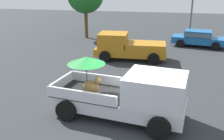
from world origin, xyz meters
TOP-DOWN VIEW (x-y plane):
  - ground_plane at (0.00, 0.00)m, footprint 80.00×80.00m
  - pickup_truck_main at (0.39, -0.05)m, footprint 5.25×2.77m
  - pickup_truck_red at (-0.99, 7.91)m, footprint 4.89×2.38m
  - parked_sedan_near at (4.16, 13.00)m, footprint 4.53×2.52m
  - motel_sign at (3.60, 15.69)m, footprint 1.40×0.16m

SIDE VIEW (x-z plane):
  - ground_plane at x=0.00m, z-range 0.00..0.00m
  - parked_sedan_near at x=4.16m, z-range 0.08..1.41m
  - pickup_truck_red at x=-0.99m, z-range -0.03..1.77m
  - pickup_truck_main at x=0.39m, z-range -0.16..2.14m
  - motel_sign at x=3.60m, z-range 1.01..5.92m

